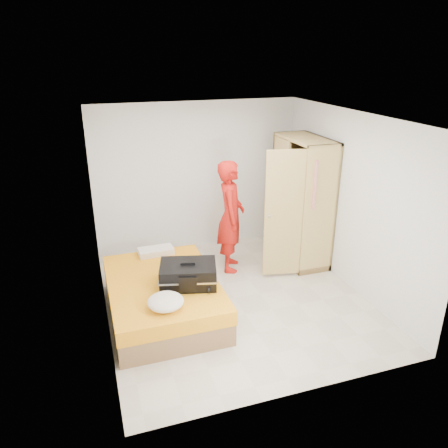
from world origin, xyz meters
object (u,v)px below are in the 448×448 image
object	(u,v)px
bed	(163,297)
wardrobe	(300,205)
suitcase	(188,274)
round_cushion	(166,302)
person	(231,216)

from	to	relation	value
bed	wardrobe	world-z (taller)	wardrobe
suitcase	wardrobe	bearing A→B (deg)	41.50
wardrobe	bed	bearing A→B (deg)	-159.86
bed	wardrobe	bearing A→B (deg)	20.14
suitcase	bed	bearing A→B (deg)	163.01
bed	round_cushion	bearing A→B (deg)	-97.02
bed	suitcase	bearing A→B (deg)	-31.60
wardrobe	person	size ratio (longest dim) A/B	1.16
wardrobe	suitcase	xyz separation A→B (m)	(-2.19, -1.11, -0.35)
wardrobe	suitcase	size ratio (longest dim) A/B	2.45
wardrobe	round_cushion	size ratio (longest dim) A/B	4.79
person	round_cushion	size ratio (longest dim) A/B	4.15
bed	round_cushion	distance (m)	0.74
person	round_cushion	world-z (taller)	person
wardrobe	suitcase	distance (m)	2.48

